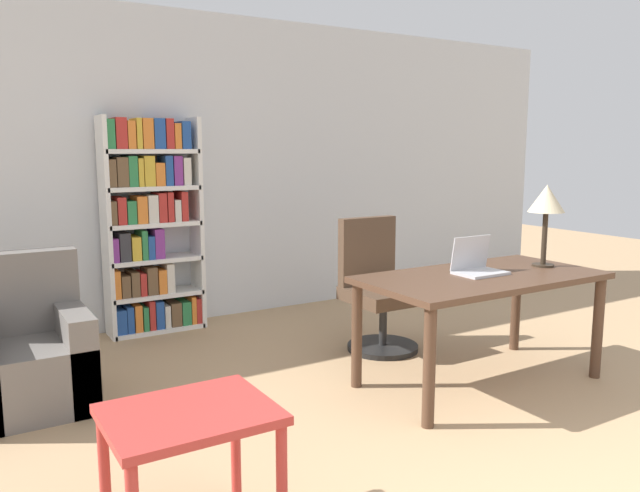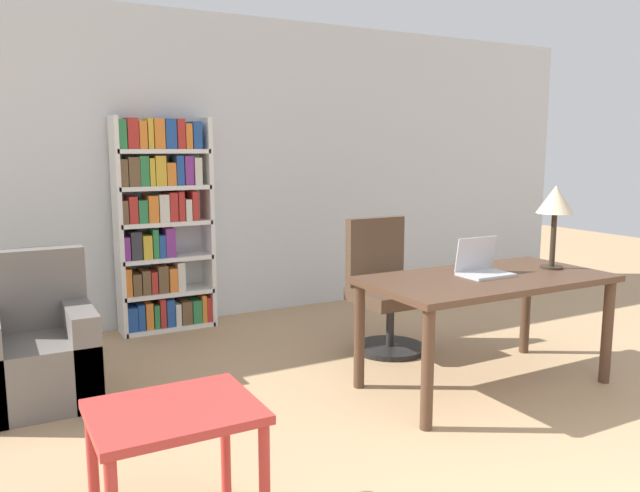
% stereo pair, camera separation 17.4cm
% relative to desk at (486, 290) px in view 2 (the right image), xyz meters
% --- Properties ---
extents(wall_back, '(8.00, 0.06, 2.70)m').
position_rel_desk_xyz_m(wall_back, '(-0.81, 2.47, 0.72)').
color(wall_back, silver).
rests_on(wall_back, ground_plane).
extents(desk, '(1.60, 0.82, 0.73)m').
position_rel_desk_xyz_m(desk, '(0.00, 0.00, 0.00)').
color(desk, '#4C3323').
rests_on(desk, ground_plane).
extents(laptop, '(0.32, 0.23, 0.24)m').
position_rel_desk_xyz_m(laptop, '(-0.00, 0.05, 0.15)').
color(laptop, '#B2B2B7').
rests_on(laptop, desk).
extents(table_lamp, '(0.25, 0.25, 0.56)m').
position_rel_desk_xyz_m(table_lamp, '(0.57, -0.01, 0.54)').
color(table_lamp, '#2D2319').
rests_on(table_lamp, desk).
extents(office_chair, '(0.54, 0.54, 1.01)m').
position_rel_desk_xyz_m(office_chair, '(-0.14, 0.94, -0.18)').
color(office_chair, black).
rests_on(office_chair, ground_plane).
extents(side_table_blue, '(0.63, 0.51, 0.55)m').
position_rel_desk_xyz_m(side_table_blue, '(-2.22, -0.67, -0.17)').
color(side_table_blue, '#B2332D').
rests_on(side_table_blue, ground_plane).
extents(armchair, '(0.67, 0.69, 0.91)m').
position_rel_desk_xyz_m(armchair, '(-2.59, 1.12, -0.33)').
color(armchair, '#66605B').
rests_on(armchair, ground_plane).
extents(bookshelf, '(0.80, 0.28, 1.79)m').
position_rel_desk_xyz_m(bookshelf, '(-1.51, 2.28, 0.27)').
color(bookshelf, white).
rests_on(bookshelf, ground_plane).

